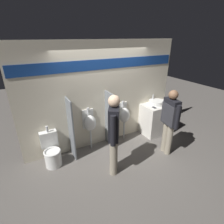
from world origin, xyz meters
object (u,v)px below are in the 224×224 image
Objects in this scene: sink_basin at (156,102)px; person_in_vest at (170,118)px; urinal_far at (124,115)px; toilet at (52,152)px; cell_phone at (154,107)px; person_with_lanyard at (114,133)px; urinal_near_counter at (90,123)px.

person_in_vest is at bearing -113.57° from sink_basin.
urinal_far is 2.10m from toilet.
person_in_vest reaches higher than urinal_far.
urinal_far is (-1.03, 0.11, -0.23)m from sink_basin.
person_in_vest reaches higher than cell_phone.
urinal_far is 1.41m from person_with_lanyard.
toilet is (-3.08, -0.03, -0.66)m from sink_basin.
cell_phone is 0.12× the size of urinal_far.
sink_basin is at bearing 0.63° from toilet.
person_with_lanyard is (-1.52, 0.03, 0.02)m from person_in_vest.
urinal_far is 0.64× the size of person_with_lanyard.
sink_basin is 0.30m from cell_phone.
cell_phone is at bearing -33.68° from person_with_lanyard.
sink_basin is 3.15m from toilet.
person_with_lanyard reaches higher than person_in_vest.
cell_phone is 0.08× the size of person_in_vest.
sink_basin is at bearing 38.85° from cell_phone.
person_in_vest is at bearing -58.50° from person_with_lanyard.
sink_basin is at bearing -3.11° from urinal_near_counter.
urinal_near_counter is 1.97m from person_in_vest.
person_in_vest reaches higher than urinal_near_counter.
sink_basin is 1.05m from person_in_vest.
person_in_vest is (1.63, -1.08, 0.22)m from urinal_near_counter.
toilet is at bearing 176.93° from cell_phone.
person_in_vest is (-0.19, -0.78, 0.04)m from cell_phone.
sink_basin reaches higher than cell_phone.
person_in_vest is (0.61, -1.08, 0.22)m from urinal_far.
person_in_vest is (2.65, -0.93, 0.65)m from toilet.
urinal_near_counter is at bearing 176.89° from sink_basin.
cell_phone is at bearing -3.07° from toilet.
person_with_lanyard reaches higher than urinal_near_counter.
urinal_far is at bearing 0.00° from urinal_near_counter.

